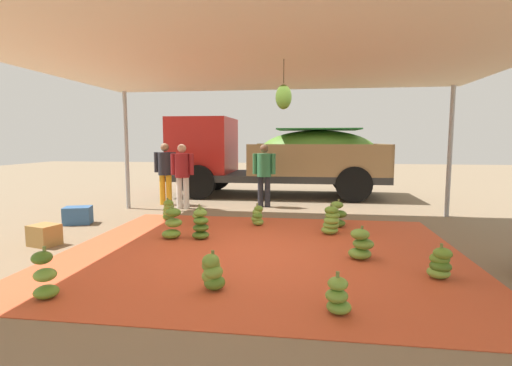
# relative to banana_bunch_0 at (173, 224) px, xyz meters

# --- Properties ---
(ground_plane) EXTENTS (40.00, 40.00, 0.00)m
(ground_plane) POSITION_rel_banana_bunch_0_xyz_m (1.64, 2.42, -0.25)
(ground_plane) COLOR #7F6B51
(tarp_orange) EXTENTS (6.04, 5.11, 0.01)m
(tarp_orange) POSITION_rel_banana_bunch_0_xyz_m (1.64, -0.58, -0.25)
(tarp_orange) COLOR #D1512D
(tarp_orange) RESTS_ON ground
(tent_canopy) EXTENTS (8.00, 7.00, 2.96)m
(tent_canopy) POSITION_rel_banana_bunch_0_xyz_m (1.64, -0.66, 2.63)
(tent_canopy) COLOR #9EA0A5
(tent_canopy) RESTS_ON ground
(banana_bunch_0) EXTENTS (0.39, 0.42, 0.57)m
(banana_bunch_0) POSITION_rel_banana_bunch_0_xyz_m (0.00, 0.00, 0.00)
(banana_bunch_0) COLOR #60932D
(banana_bunch_0) RESTS_ON tarp_orange
(banana_bunch_1) EXTENTS (0.34, 0.34, 0.46)m
(banana_bunch_1) POSITION_rel_banana_bunch_0_xyz_m (1.27, -2.17, -0.04)
(banana_bunch_1) COLOR #518428
(banana_bunch_1) RESTS_ON tarp_orange
(banana_bunch_2) EXTENTS (0.49, 0.46, 0.49)m
(banana_bunch_2) POSITION_rel_banana_bunch_0_xyz_m (3.10, -0.77, -0.04)
(banana_bunch_2) COLOR #6B9E38
(banana_bunch_2) RESTS_ON tarp_orange
(banana_bunch_3) EXTENTS (0.30, 0.31, 0.45)m
(banana_bunch_3) POSITION_rel_banana_bunch_0_xyz_m (1.34, 1.20, -0.05)
(banana_bunch_3) COLOR #75A83D
(banana_bunch_3) RESTS_ON tarp_orange
(banana_bunch_4) EXTENTS (0.34, 0.34, 0.42)m
(banana_bunch_4) POSITION_rel_banana_bunch_0_xyz_m (2.65, -2.60, -0.07)
(banana_bunch_4) COLOR #6B9E38
(banana_bunch_4) RESTS_ON tarp_orange
(banana_bunch_5) EXTENTS (0.42, 0.40, 0.55)m
(banana_bunch_5) POSITION_rel_banana_bunch_0_xyz_m (2.93, 1.29, -0.01)
(banana_bunch_5) COLOR #477523
(banana_bunch_5) RESTS_ON tarp_orange
(banana_bunch_6) EXTENTS (0.41, 0.41, 0.57)m
(banana_bunch_6) POSITION_rel_banana_bunch_0_xyz_m (0.50, 0.02, -0.00)
(banana_bunch_6) COLOR #477523
(banana_bunch_6) RESTS_ON tarp_orange
(banana_bunch_7) EXTENTS (0.42, 0.41, 0.56)m
(banana_bunch_7) POSITION_rel_banana_bunch_0_xyz_m (2.76, 0.65, 0.00)
(banana_bunch_7) COLOR #75A83D
(banana_bunch_7) RESTS_ON tarp_orange
(banana_bunch_8) EXTENTS (0.36, 0.36, 0.42)m
(banana_bunch_8) POSITION_rel_banana_bunch_0_xyz_m (0.17, 1.09, -0.08)
(banana_bunch_8) COLOR #60932D
(banana_bunch_8) RESTS_ON tarp_orange
(banana_bunch_9) EXTENTS (0.34, 0.37, 0.44)m
(banana_bunch_9) POSITION_rel_banana_bunch_0_xyz_m (3.98, -1.43, -0.06)
(banana_bunch_9) COLOR #75A83D
(banana_bunch_9) RESTS_ON tarp_orange
(banana_bunch_10) EXTENTS (0.32, 0.32, 0.57)m
(banana_bunch_10) POSITION_rel_banana_bunch_0_xyz_m (-0.46, -2.66, -0.00)
(banana_bunch_10) COLOR #60932D
(banana_bunch_10) RESTS_ON tarp_orange
(banana_bunch_11) EXTENTS (0.35, 0.36, 0.49)m
(banana_bunch_11) POSITION_rel_banana_bunch_0_xyz_m (-0.60, 1.41, -0.03)
(banana_bunch_11) COLOR #477523
(banana_bunch_11) RESTS_ON tarp_orange
(cargo_truck_main) EXTENTS (6.52, 2.48, 2.40)m
(cargo_truck_main) POSITION_rel_banana_bunch_0_xyz_m (1.23, 5.54, 1.01)
(cargo_truck_main) COLOR #2D2D2D
(cargo_truck_main) RESTS_ON ground
(worker_0) EXTENTS (0.59, 0.36, 1.62)m
(worker_0) POSITION_rel_banana_bunch_0_xyz_m (-0.79, 2.89, 0.69)
(worker_0) COLOR silver
(worker_0) RESTS_ON ground
(worker_1) EXTENTS (0.60, 0.37, 1.63)m
(worker_1) POSITION_rel_banana_bunch_0_xyz_m (-1.43, 3.39, 0.70)
(worker_1) COLOR orange
(worker_1) RESTS_ON ground
(worker_2) EXTENTS (0.59, 0.36, 1.61)m
(worker_2) POSITION_rel_banana_bunch_0_xyz_m (1.21, 3.42, 0.69)
(worker_2) COLOR #26262D
(worker_2) RESTS_ON ground
(crate_0) EXTENTS (0.61, 0.51, 0.36)m
(crate_0) POSITION_rel_banana_bunch_0_xyz_m (-2.34, 0.86, -0.07)
(crate_0) COLOR #335B8E
(crate_0) RESTS_ON ground
(crate_1) EXTENTS (0.50, 0.46, 0.34)m
(crate_1) POSITION_rel_banana_bunch_0_xyz_m (-1.92, -0.71, -0.08)
(crate_1) COLOR olive
(crate_1) RESTS_ON ground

